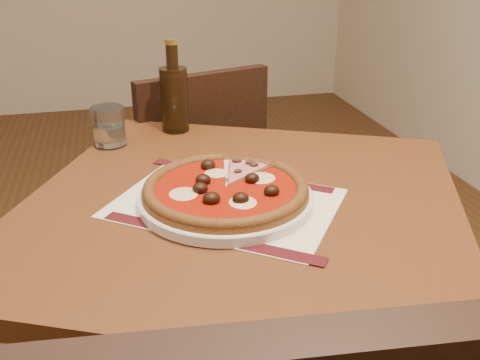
# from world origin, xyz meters

# --- Properties ---
(table) EXTENTS (1.06, 1.06, 0.75)m
(table) POSITION_xyz_m (0.93, -0.18, 0.65)
(table) COLOR brown
(table) RESTS_ON ground
(chair_far) EXTENTS (0.50, 0.50, 0.85)m
(chair_far) POSITION_xyz_m (0.93, 0.49, 0.49)
(chair_far) COLOR black
(chair_far) RESTS_ON ground
(placemat) EXTENTS (0.48, 0.46, 0.00)m
(placemat) POSITION_xyz_m (0.90, -0.19, 0.75)
(placemat) COLOR beige
(placemat) RESTS_ON table
(plate) EXTENTS (0.32, 0.32, 0.02)m
(plate) POSITION_xyz_m (0.90, -0.19, 0.76)
(plate) COLOR white
(plate) RESTS_ON placemat
(pizza) EXTENTS (0.30, 0.30, 0.04)m
(pizza) POSITION_xyz_m (0.90, -0.19, 0.78)
(pizza) COLOR #9A5B25
(pizza) RESTS_ON plate
(ham_slice) EXTENTS (0.11, 0.13, 0.02)m
(ham_slice) POSITION_xyz_m (0.96, -0.11, 0.78)
(ham_slice) COLOR #9A5B25
(ham_slice) RESTS_ON plate
(water_glass) EXTENTS (0.10, 0.10, 0.09)m
(water_glass) POSITION_xyz_m (0.70, 0.17, 0.80)
(water_glass) COLOR white
(water_glass) RESTS_ON table
(bottle) EXTENTS (0.07, 0.07, 0.23)m
(bottle) POSITION_xyz_m (0.86, 0.24, 0.84)
(bottle) COLOR black
(bottle) RESTS_ON table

